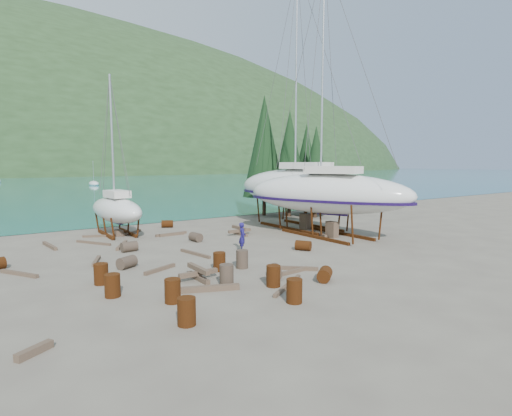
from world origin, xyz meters
TOP-DOWN VIEW (x-y plane):
  - ground at (0.00, 0.00)m, footprint 600.00×600.00m
  - far_house_right at (30.00, 190.00)m, footprint 6.60×5.60m
  - cypress_near_right at (12.50, 12.00)m, footprint 3.60×3.60m
  - cypress_mid_right at (14.00, 10.00)m, footprint 3.06×3.06m
  - cypress_back_left at (11.00, 14.00)m, footprint 4.14×4.14m
  - cypress_far_right at (15.50, 13.00)m, footprint 3.24×3.24m
  - moored_boat_mid at (10.00, 80.00)m, footprint 2.00×5.00m
  - large_sailboat_near at (7.94, 2.41)m, footprint 7.86×12.27m
  - large_sailboat_far at (8.72, 6.06)m, footprint 5.56×12.83m
  - small_sailboat_shore at (-3.92, 11.11)m, footprint 2.95×7.15m
  - worker at (0.56, 1.70)m, footprint 0.64×0.72m
  - drum_0 at (-7.81, -2.24)m, footprint 0.58×0.58m
  - drum_1 at (-1.25, -3.78)m, footprint 0.97×1.05m
  - drum_3 at (-2.57, -6.64)m, footprint 0.58×0.58m
  - drum_4 at (0.28, 12.23)m, footprint 1.05×0.91m
  - drum_5 at (-1.51, -1.50)m, footprint 0.58×0.58m
  - drum_6 at (3.53, -0.21)m, footprint 0.97×1.05m
  - drum_7 at (-2.03, -4.67)m, footprint 0.58×0.58m
  - drum_8 at (-7.76, -0.34)m, footprint 0.58×0.58m
  - drum_9 at (-4.88, 5.24)m, footprint 0.92×0.64m
  - drum_10 at (-6.19, -4.13)m, footprint 0.58×0.58m
  - drum_11 at (-0.40, 5.79)m, footprint 0.69×0.95m
  - drum_12 at (0.24, -5.33)m, footprint 1.05×1.00m
  - drum_13 at (-6.64, -6.28)m, footprint 0.58×0.58m
  - drum_14 at (-2.66, -1.30)m, footprint 0.58×0.58m
  - drum_15 at (-6.10, 1.63)m, footprint 1.05×0.93m
  - drum_16 at (-3.53, -3.45)m, footprint 0.58×0.58m
  - timber_0 at (-5.04, 10.94)m, footprint 2.29×1.12m
  - timber_1 at (7.68, 2.79)m, footprint 0.66×1.84m
  - timber_2 at (-8.46, 9.18)m, footprint 0.49×2.56m
  - timber_3 at (-1.60, -5.08)m, footprint 2.60×1.67m
  - timber_4 at (-7.05, 3.63)m, footprint 0.83×1.82m
  - timber_5 at (-0.38, -3.63)m, footprint 2.52×0.36m
  - timber_6 at (-0.83, 8.67)m, footprint 1.82×0.22m
  - timber_7 at (0.48, -3.35)m, footprint 1.49×1.38m
  - timber_8 at (-4.85, 6.80)m, footprint 1.27×2.10m
  - timber_9 at (-2.96, 10.99)m, footprint 1.91×1.66m
  - timber_10 at (-0.79, 8.87)m, footprint 2.36×0.33m
  - timber_11 at (-2.15, 2.32)m, footprint 0.61×2.62m
  - timber_12 at (-4.97, 0.26)m, footprint 1.81×0.93m
  - timber_13 at (-10.78, -5.78)m, footprint 0.98×0.72m
  - timber_15 at (-6.06, 8.71)m, footprint 1.58×2.43m
  - timber_16 at (-4.56, -3.71)m, footprint 2.45×1.15m
  - timber_17 at (-10.49, 3.17)m, footprint 1.37×2.08m
  - timber_pile_fore at (-4.15, -2.10)m, footprint 1.80×1.80m
  - timber_pile_aft at (3.21, 6.18)m, footprint 1.80×1.80m

SIDE VIEW (x-z plane):
  - ground at x=0.00m, z-range 0.00..0.00m
  - timber_0 at x=-5.04m, z-range 0.00..0.14m
  - timber_15 at x=-6.06m, z-range 0.00..0.15m
  - timber_3 at x=-1.60m, z-range 0.00..0.15m
  - timber_9 at x=-2.96m, z-range 0.00..0.15m
  - timber_11 at x=-2.15m, z-range 0.00..0.15m
  - timber_5 at x=-0.38m, z-range 0.00..0.16m
  - timber_17 at x=-10.49m, z-range 0.00..0.16m
  - timber_10 at x=-0.79m, z-range 0.00..0.16m
  - timber_12 at x=-4.97m, z-range 0.00..0.17m
  - timber_4 at x=-7.05m, z-range 0.00..0.17m
  - timber_7 at x=0.48m, z-range 0.00..0.17m
  - timber_2 at x=-8.46m, z-range 0.00..0.19m
  - timber_8 at x=-4.85m, z-range 0.00..0.19m
  - timber_6 at x=-0.83m, z-range 0.00..0.19m
  - timber_1 at x=7.68m, z-range 0.00..0.19m
  - timber_13 at x=-10.78m, z-range 0.00..0.22m
  - timber_16 at x=-4.56m, z-range 0.00..0.23m
  - drum_1 at x=-1.25m, z-range 0.00..0.58m
  - drum_4 at x=0.28m, z-range 0.00..0.58m
  - drum_6 at x=3.53m, z-range 0.00..0.58m
  - drum_9 at x=-4.88m, z-range 0.00..0.58m
  - drum_11 at x=-0.40m, z-range 0.00..0.58m
  - drum_12 at x=0.24m, z-range 0.00..0.58m
  - drum_15 at x=-6.10m, z-range 0.00..0.58m
  - timber_pile_fore at x=-4.15m, z-range 0.00..0.60m
  - timber_pile_aft at x=3.21m, z-range 0.00..0.60m
  - moored_boat_mid at x=10.00m, z-range -2.64..3.41m
  - drum_0 at x=-7.81m, z-range 0.00..0.88m
  - drum_3 at x=-2.57m, z-range 0.00..0.88m
  - drum_5 at x=-1.51m, z-range 0.00..0.88m
  - drum_7 at x=-2.03m, z-range 0.00..0.88m
  - drum_8 at x=-7.76m, z-range 0.00..0.88m
  - drum_10 at x=-6.19m, z-range 0.00..0.88m
  - drum_13 at x=-6.64m, z-range 0.00..0.88m
  - drum_14 at x=-2.66m, z-range 0.00..0.88m
  - drum_16 at x=-3.53m, z-range 0.00..0.88m
  - worker at x=0.56m, z-range 0.00..1.66m
  - small_sailboat_shore at x=-3.92m, z-range -3.72..7.39m
  - far_house_right at x=30.00m, z-range 0.12..5.72m
  - large_sailboat_near at x=7.94m, z-range -6.34..12.35m
  - large_sailboat_far at x=8.72m, z-range -6.61..13.00m
  - cypress_mid_right at x=14.00m, z-range 0.67..9.17m
  - cypress_far_right at x=15.50m, z-range 0.71..9.71m
  - cypress_near_right at x=12.50m, z-range 0.79..10.79m
  - cypress_back_left at x=11.00m, z-range 0.91..12.41m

